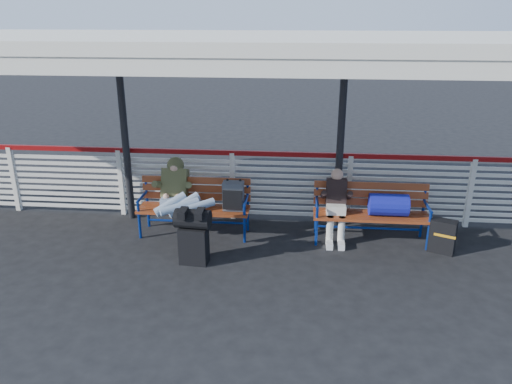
# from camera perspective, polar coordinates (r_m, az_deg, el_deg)

# --- Properties ---
(ground) EXTENTS (60.00, 60.00, 0.00)m
(ground) POSITION_cam_1_polar(r_m,az_deg,el_deg) (7.22, -4.71, -8.80)
(ground) COLOR black
(ground) RESTS_ON ground
(fence) EXTENTS (12.08, 0.08, 1.24)m
(fence) POSITION_cam_1_polar(r_m,az_deg,el_deg) (8.67, -2.69, 1.07)
(fence) COLOR silver
(fence) RESTS_ON ground
(canopy) EXTENTS (12.60, 3.60, 3.16)m
(canopy) POSITION_cam_1_polar(r_m,az_deg,el_deg) (7.20, -4.18, 16.53)
(canopy) COLOR silver
(canopy) RESTS_ON ground
(luggage_stack) EXTENTS (0.53, 0.32, 0.84)m
(luggage_stack) POSITION_cam_1_polar(r_m,az_deg,el_deg) (7.23, -7.17, -4.81)
(luggage_stack) COLOR black
(luggage_stack) RESTS_ON ground
(bench_left) EXTENTS (1.80, 0.56, 0.93)m
(bench_left) POSITION_cam_1_polar(r_m,az_deg,el_deg) (8.10, -5.64, -0.87)
(bench_left) COLOR #953E1C
(bench_left) RESTS_ON ground
(bench_right) EXTENTS (1.80, 0.56, 0.92)m
(bench_right) POSITION_cam_1_polar(r_m,az_deg,el_deg) (8.04, 13.97, -1.57)
(bench_right) COLOR #953E1C
(bench_right) RESTS_ON ground
(traveler_man) EXTENTS (0.94, 1.64, 0.77)m
(traveler_man) POSITION_cam_1_polar(r_m,az_deg,el_deg) (7.82, -8.67, -0.91)
(traveler_man) COLOR #93ADC6
(traveler_man) RESTS_ON ground
(companion_person) EXTENTS (0.32, 0.66, 1.15)m
(companion_person) POSITION_cam_1_polar(r_m,az_deg,el_deg) (7.95, 9.14, -1.45)
(companion_person) COLOR beige
(companion_person) RESTS_ON ground
(suitcase_side) EXTENTS (0.43, 0.36, 0.52)m
(suitcase_side) POSITION_cam_1_polar(r_m,az_deg,el_deg) (8.08, 20.55, -4.75)
(suitcase_side) COLOR black
(suitcase_side) RESTS_ON ground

